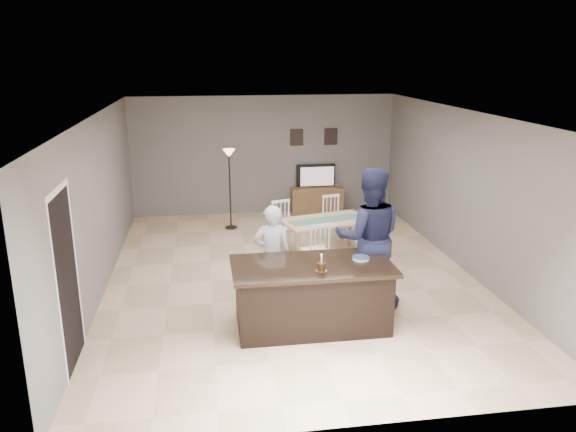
{
  "coord_description": "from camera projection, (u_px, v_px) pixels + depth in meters",
  "views": [
    {
      "loc": [
        -1.36,
        -8.66,
        3.6
      ],
      "look_at": [
        -0.1,
        -0.3,
        1.14
      ],
      "focal_mm": 35.0,
      "sensor_mm": 36.0,
      "label": 1
    }
  ],
  "objects": [
    {
      "name": "floor",
      "position": [
        291.0,
        276.0,
        9.42
      ],
      "size": [
        8.0,
        8.0,
        0.0
      ],
      "primitive_type": "plane",
      "color": "#D8AE8A",
      "rests_on": "ground"
    },
    {
      "name": "room_shell",
      "position": [
        291.0,
        178.0,
        8.95
      ],
      "size": [
        8.0,
        8.0,
        8.0
      ],
      "color": "slate",
      "rests_on": "floor"
    },
    {
      "name": "picture_frames",
      "position": [
        314.0,
        137.0,
        12.87
      ],
      "size": [
        1.1,
        0.02,
        0.38
      ],
      "color": "black",
      "rests_on": "room_shell"
    },
    {
      "name": "birthday_cake",
      "position": [
        321.0,
        267.0,
        7.22
      ],
      "size": [
        0.15,
        0.15,
        0.23
      ],
      "color": "gold",
      "rests_on": "kitchen_island"
    },
    {
      "name": "doorway",
      "position": [
        66.0,
        265.0,
        6.45
      ],
      "size": [
        0.0,
        2.1,
        2.65
      ],
      "color": "black",
      "rests_on": "floor"
    },
    {
      "name": "kitchen_island",
      "position": [
        312.0,
        295.0,
        7.58
      ],
      "size": [
        2.15,
        1.1,
        0.9
      ],
      "color": "black",
      "rests_on": "floor"
    },
    {
      "name": "tv_console",
      "position": [
        317.0,
        200.0,
        13.09
      ],
      "size": [
        1.2,
        0.4,
        0.6
      ],
      "primitive_type": "cube",
      "color": "brown",
      "rests_on": "floor"
    },
    {
      "name": "man",
      "position": [
        369.0,
        238.0,
        8.12
      ],
      "size": [
        1.12,
        0.93,
        2.06
      ],
      "primitive_type": "imported",
      "rotation": [
        0.0,
        0.0,
        2.98
      ],
      "color": "#1B1D3B",
      "rests_on": "floor"
    },
    {
      "name": "dining_table",
      "position": [
        326.0,
        226.0,
        10.1
      ],
      "size": [
        1.85,
        2.05,
        0.94
      ],
      "rotation": [
        0.0,
        0.0,
        0.25
      ],
      "color": "tan",
      "rests_on": "floor"
    },
    {
      "name": "woman",
      "position": [
        272.0,
        255.0,
        8.19
      ],
      "size": [
        0.56,
        0.37,
        1.52
      ],
      "primitive_type": "imported",
      "rotation": [
        0.0,
        0.0,
        3.13
      ],
      "color": "silver",
      "rests_on": "floor"
    },
    {
      "name": "plate_stack",
      "position": [
        361.0,
        258.0,
        7.63
      ],
      "size": [
        0.24,
        0.24,
        0.04
      ],
      "color": "white",
      "rests_on": "kitchen_island"
    },
    {
      "name": "tv_screen_glow",
      "position": [
        317.0,
        176.0,
        12.92
      ],
      "size": [
        0.78,
        0.0,
        0.78
      ],
      "primitive_type": "plane",
      "rotation": [
        1.57,
        0.0,
        3.14
      ],
      "color": "orange",
      "rests_on": "tv_console"
    },
    {
      "name": "television",
      "position": [
        317.0,
        176.0,
        13.0
      ],
      "size": [
        0.91,
        0.12,
        0.53
      ],
      "primitive_type": "imported",
      "rotation": [
        0.0,
        0.0,
        3.14
      ],
      "color": "black",
      "rests_on": "tv_console"
    },
    {
      "name": "floor_lamp",
      "position": [
        229.0,
        167.0,
        11.64
      ],
      "size": [
        0.25,
        0.25,
        1.7
      ],
      "color": "black",
      "rests_on": "floor"
    }
  ]
}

